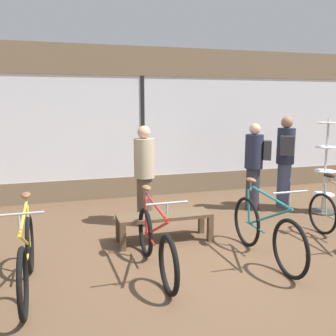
{
  "coord_description": "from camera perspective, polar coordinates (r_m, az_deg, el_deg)",
  "views": [
    {
      "loc": [
        -1.8,
        -4.25,
        2.06
      ],
      "look_at": [
        0.0,
        1.74,
        0.95
      ],
      "focal_mm": 40.0,
      "sensor_mm": 36.0,
      "label": 1
    }
  ],
  "objects": [
    {
      "name": "accessory_rack",
      "position": [
        7.53,
        22.77,
        -0.9
      ],
      "size": [
        0.48,
        0.48,
        1.78
      ],
      "color": "#333333",
      "rests_on": "ground_plane"
    },
    {
      "name": "display_bench",
      "position": [
        5.61,
        -0.54,
        -7.75
      ],
      "size": [
        1.4,
        0.44,
        0.42
      ],
      "color": "brown",
      "rests_on": "ground_plane"
    },
    {
      "name": "ground_plane",
      "position": [
        5.06,
        5.86,
        -14.03
      ],
      "size": [
        24.0,
        24.0,
        0.0
      ],
      "primitive_type": "plane",
      "color": "brown"
    },
    {
      "name": "customer_by_window",
      "position": [
        6.23,
        -3.66,
        -0.65
      ],
      "size": [
        0.35,
        0.49,
        1.68
      ],
      "color": "brown",
      "rests_on": "ground_plane"
    },
    {
      "name": "bicycle_far_left",
      "position": [
        4.46,
        -20.74,
        -12.63
      ],
      "size": [
        0.46,
        1.78,
        1.04
      ],
      "color": "black",
      "rests_on": "ground_plane"
    },
    {
      "name": "bicycle_right",
      "position": [
        5.13,
        14.66,
        -9.23
      ],
      "size": [
        0.46,
        1.77,
        1.04
      ],
      "color": "black",
      "rests_on": "ground_plane"
    },
    {
      "name": "shop_back_wall",
      "position": [
        8.12,
        -3.92,
        7.05
      ],
      "size": [
        12.0,
        0.08,
        3.2
      ],
      "color": "#7A664C",
      "rests_on": "ground_plane"
    },
    {
      "name": "bicycle_left",
      "position": [
        4.63,
        -1.93,
        -11.41
      ],
      "size": [
        0.46,
        1.74,
        1.01
      ],
      "color": "black",
      "rests_on": "ground_plane"
    },
    {
      "name": "customer_near_rack",
      "position": [
        7.31,
        13.06,
        0.63
      ],
      "size": [
        0.56,
        0.48,
        1.66
      ],
      "color": "#2D2D38",
      "rests_on": "ground_plane"
    },
    {
      "name": "customer_mid_floor",
      "position": [
        7.62,
        17.42,
        1.34
      ],
      "size": [
        0.49,
        0.56,
        1.78
      ],
      "color": "#424C6B",
      "rests_on": "ground_plane"
    }
  ]
}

